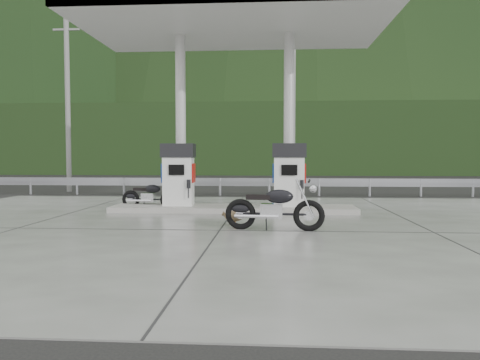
# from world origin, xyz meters

# --- Properties ---
(ground) EXTENTS (160.00, 160.00, 0.00)m
(ground) POSITION_xyz_m (0.00, 0.00, 0.00)
(ground) COLOR black
(ground) RESTS_ON ground
(forecourt_apron) EXTENTS (18.00, 14.00, 0.02)m
(forecourt_apron) POSITION_xyz_m (0.00, 0.00, 0.01)
(forecourt_apron) COLOR slate
(forecourt_apron) RESTS_ON ground
(pump_island) EXTENTS (7.00, 1.40, 0.15)m
(pump_island) POSITION_xyz_m (0.00, 2.50, 0.10)
(pump_island) COLOR gray
(pump_island) RESTS_ON forecourt_apron
(gas_pump_left) EXTENTS (0.95, 0.55, 1.80)m
(gas_pump_left) POSITION_xyz_m (-1.60, 2.50, 1.07)
(gas_pump_left) COLOR white
(gas_pump_left) RESTS_ON pump_island
(gas_pump_right) EXTENTS (0.95, 0.55, 1.80)m
(gas_pump_right) POSITION_xyz_m (1.60, 2.50, 1.07)
(gas_pump_right) COLOR white
(gas_pump_right) RESTS_ON pump_island
(canopy_column_left) EXTENTS (0.30, 0.30, 5.00)m
(canopy_column_left) POSITION_xyz_m (-1.60, 2.90, 2.67)
(canopy_column_left) COLOR silver
(canopy_column_left) RESTS_ON pump_island
(canopy_column_right) EXTENTS (0.30, 0.30, 5.00)m
(canopy_column_right) POSITION_xyz_m (1.60, 2.90, 2.67)
(canopy_column_right) COLOR silver
(canopy_column_right) RESTS_ON pump_island
(canopy_roof) EXTENTS (8.50, 5.00, 0.40)m
(canopy_roof) POSITION_xyz_m (0.00, 2.50, 5.37)
(canopy_roof) COLOR white
(canopy_roof) RESTS_ON canopy_column_left
(guardrail) EXTENTS (26.00, 0.16, 1.42)m
(guardrail) POSITION_xyz_m (0.00, 8.00, 0.71)
(guardrail) COLOR #9A9BA1
(guardrail) RESTS_ON ground
(road) EXTENTS (60.00, 7.00, 0.01)m
(road) POSITION_xyz_m (0.00, 11.50, 0.00)
(road) COLOR black
(road) RESTS_ON ground
(utility_pole_a) EXTENTS (0.22, 0.22, 8.00)m
(utility_pole_a) POSITION_xyz_m (-8.00, 9.50, 4.00)
(utility_pole_a) COLOR gray
(utility_pole_a) RESTS_ON ground
(utility_pole_b) EXTENTS (0.22, 0.22, 8.00)m
(utility_pole_b) POSITION_xyz_m (2.00, 9.50, 4.00)
(utility_pole_b) COLOR gray
(utility_pole_b) RESTS_ON ground
(tree_band) EXTENTS (80.00, 6.00, 6.00)m
(tree_band) POSITION_xyz_m (0.00, 30.00, 3.00)
(tree_band) COLOR black
(tree_band) RESTS_ON ground
(forested_hills) EXTENTS (100.00, 40.00, 140.00)m
(forested_hills) POSITION_xyz_m (0.00, 60.00, 0.00)
(forested_hills) COLOR black
(forested_hills) RESTS_ON ground
(motorcycle_left) EXTENTS (1.72, 0.75, 0.79)m
(motorcycle_left) POSITION_xyz_m (-2.56, 2.89, 0.41)
(motorcycle_left) COLOR black
(motorcycle_left) RESTS_ON forecourt_apron
(motorcycle_right) EXTENTS (2.06, 0.83, 0.95)m
(motorcycle_right) POSITION_xyz_m (1.17, -0.87, 0.49)
(motorcycle_right) COLOR black
(motorcycle_right) RESTS_ON forecourt_apron
(duck) EXTENTS (0.58, 0.22, 0.41)m
(duck) POSITION_xyz_m (0.25, -0.22, 0.22)
(duck) COLOR brown
(duck) RESTS_ON forecourt_apron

